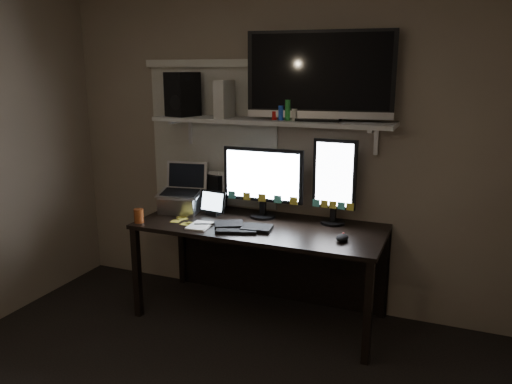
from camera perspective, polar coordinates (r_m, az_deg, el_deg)
The scene contains 18 objects.
back_wall at distance 3.87m, azimuth 2.50°, elevation 5.16°, with size 3.60×3.60×0.00m, color #736452.
window_blinds at distance 4.07m, azimuth -4.93°, elevation 6.25°, with size 1.10×0.02×1.10m, color beige.
desk at distance 3.81m, azimuth 1.12°, elevation -5.77°, with size 1.80×0.75×0.73m.
wall_shelf at distance 3.68m, azimuth 1.62°, elevation 8.09°, with size 1.80×0.35×0.03m, color #B5B4AF.
monitor_landscape at distance 3.77m, azimuth 0.80°, elevation 1.12°, with size 0.63×0.07×0.55m, color black.
monitor_portrait at distance 3.64m, azimuth 8.95°, elevation 1.20°, with size 0.32×0.06×0.64m, color black.
keyboard at distance 3.57m, azimuth -1.54°, elevation -3.96°, with size 0.43×0.17×0.03m, color black.
mouse at distance 3.36m, azimuth 9.82°, elevation -5.17°, with size 0.08×0.12×0.04m, color black.
notepad at distance 3.63m, azimuth -6.40°, elevation -3.85°, with size 0.15×0.21×0.01m, color white.
tablet at distance 3.88m, azimuth -4.92°, elevation -1.24°, with size 0.22×0.09×0.20m, color black.
file_sorter at distance 4.10m, azimuth -5.11°, elevation 0.30°, with size 0.23×0.11×0.30m, color black.
laptop at distance 3.97m, azimuth -8.69°, elevation 0.38°, with size 0.34×0.27×0.38m, color #B2B2B7.
cup at distance 3.79m, azimuth -13.24°, elevation -2.66°, with size 0.07×0.07×0.10m, color brown.
sticky_notes at distance 3.77m, azimuth -7.03°, elevation -3.27°, with size 0.29×0.21×0.00m, color gold, non-canonical shape.
tv at distance 3.57m, azimuth 7.31°, elevation 12.99°, with size 1.03×0.18×0.62m, color black.
game_console at distance 3.78m, azimuth -3.58°, elevation 10.55°, with size 0.07×0.23×0.28m, color beige.
speaker at distance 3.96m, azimuth -8.38°, elevation 10.99°, with size 0.18×0.22×0.33m, color black.
bottles at distance 3.60m, azimuth 3.26°, elevation 9.37°, with size 0.23×0.05×0.15m, color #A50F0C, non-canonical shape.
Camera 1 is at (1.27, -1.81, 1.83)m, focal length 35.00 mm.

